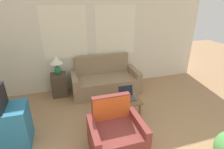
{
  "coord_description": "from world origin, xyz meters",
  "views": [
    {
      "loc": [
        -0.9,
        -0.61,
        2.32
      ],
      "look_at": [
        0.17,
        2.87,
        0.75
      ],
      "focal_mm": 28.0,
      "sensor_mm": 36.0,
      "label": 1
    }
  ],
  "objects_px": {
    "coffee_table": "(120,103)",
    "armchair": "(116,135)",
    "cup_white": "(114,98)",
    "cup_navy": "(105,98)",
    "cup_yellow": "(119,103)",
    "laptop": "(127,96)",
    "couch": "(105,81)",
    "table_lamp": "(56,62)"
  },
  "relations": [
    {
      "from": "coffee_table",
      "to": "cup_yellow",
      "type": "height_order",
      "value": "cup_yellow"
    },
    {
      "from": "armchair",
      "to": "table_lamp",
      "type": "bearing_deg",
      "value": 111.13
    },
    {
      "from": "coffee_table",
      "to": "armchair",
      "type": "bearing_deg",
      "value": -114.42
    },
    {
      "from": "table_lamp",
      "to": "laptop",
      "type": "xyz_separation_m",
      "value": [
        1.36,
        -1.3,
        -0.45
      ]
    },
    {
      "from": "armchair",
      "to": "cup_yellow",
      "type": "xyz_separation_m",
      "value": [
        0.29,
        0.67,
        0.17
      ]
    },
    {
      "from": "couch",
      "to": "laptop",
      "type": "xyz_separation_m",
      "value": [
        0.17,
        -1.18,
        0.18
      ]
    },
    {
      "from": "coffee_table",
      "to": "laptop",
      "type": "relative_size",
      "value": 2.65
    },
    {
      "from": "table_lamp",
      "to": "coffee_table",
      "type": "xyz_separation_m",
      "value": [
        1.19,
        -1.35,
        -0.56
      ]
    },
    {
      "from": "coffee_table",
      "to": "cup_navy",
      "type": "bearing_deg",
      "value": 159.13
    },
    {
      "from": "laptop",
      "to": "armchair",
      "type": "bearing_deg",
      "value": -121.85
    },
    {
      "from": "table_lamp",
      "to": "coffee_table",
      "type": "bearing_deg",
      "value": -48.68
    },
    {
      "from": "couch",
      "to": "table_lamp",
      "type": "distance_m",
      "value": 1.34
    },
    {
      "from": "coffee_table",
      "to": "cup_yellow",
      "type": "bearing_deg",
      "value": -119.69
    },
    {
      "from": "armchair",
      "to": "coffee_table",
      "type": "bearing_deg",
      "value": 65.58
    },
    {
      "from": "cup_white",
      "to": "cup_navy",
      "type": "bearing_deg",
      "value": 165.08
    },
    {
      "from": "couch",
      "to": "cup_yellow",
      "type": "xyz_separation_m",
      "value": [
        -0.07,
        -1.36,
        0.17
      ]
    },
    {
      "from": "coffee_table",
      "to": "laptop",
      "type": "bearing_deg",
      "value": 17.88
    },
    {
      "from": "cup_yellow",
      "to": "armchair",
      "type": "bearing_deg",
      "value": -113.36
    },
    {
      "from": "couch",
      "to": "laptop",
      "type": "bearing_deg",
      "value": -81.69
    },
    {
      "from": "couch",
      "to": "cup_white",
      "type": "bearing_deg",
      "value": -95.1
    },
    {
      "from": "cup_navy",
      "to": "couch",
      "type": "bearing_deg",
      "value": 75.7
    },
    {
      "from": "armchair",
      "to": "cup_navy",
      "type": "height_order",
      "value": "armchair"
    },
    {
      "from": "couch",
      "to": "table_lamp",
      "type": "xyz_separation_m",
      "value": [
        -1.18,
        0.12,
        0.63
      ]
    },
    {
      "from": "cup_navy",
      "to": "cup_yellow",
      "type": "xyz_separation_m",
      "value": [
        0.22,
        -0.24,
        0.0
      ]
    },
    {
      "from": "armchair",
      "to": "cup_white",
      "type": "bearing_deg",
      "value": 73.75
    },
    {
      "from": "armchair",
      "to": "cup_white",
      "type": "xyz_separation_m",
      "value": [
        0.25,
        0.86,
        0.18
      ]
    },
    {
      "from": "table_lamp",
      "to": "laptop",
      "type": "bearing_deg",
      "value": -43.8
    },
    {
      "from": "couch",
      "to": "cup_white",
      "type": "relative_size",
      "value": 17.09
    },
    {
      "from": "couch",
      "to": "cup_navy",
      "type": "bearing_deg",
      "value": -104.3
    },
    {
      "from": "table_lamp",
      "to": "cup_navy",
      "type": "distance_m",
      "value": 1.6
    },
    {
      "from": "couch",
      "to": "cup_navy",
      "type": "height_order",
      "value": "couch"
    },
    {
      "from": "table_lamp",
      "to": "cup_yellow",
      "type": "xyz_separation_m",
      "value": [
        1.12,
        -1.48,
        -0.46
      ]
    },
    {
      "from": "armchair",
      "to": "laptop",
      "type": "relative_size",
      "value": 2.84
    },
    {
      "from": "cup_navy",
      "to": "cup_white",
      "type": "relative_size",
      "value": 0.75
    },
    {
      "from": "couch",
      "to": "cup_yellow",
      "type": "height_order",
      "value": "couch"
    },
    {
      "from": "cup_yellow",
      "to": "couch",
      "type": "bearing_deg",
      "value": 87.23
    },
    {
      "from": "couch",
      "to": "laptop",
      "type": "relative_size",
      "value": 5.65
    },
    {
      "from": "coffee_table",
      "to": "cup_navy",
      "type": "relative_size",
      "value": 10.68
    },
    {
      "from": "laptop",
      "to": "cup_white",
      "type": "relative_size",
      "value": 3.03
    },
    {
      "from": "laptop",
      "to": "cup_navy",
      "type": "distance_m",
      "value": 0.46
    },
    {
      "from": "table_lamp",
      "to": "coffee_table",
      "type": "distance_m",
      "value": 1.89
    },
    {
      "from": "cup_white",
      "to": "cup_yellow",
      "type": "bearing_deg",
      "value": -78.53
    }
  ]
}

